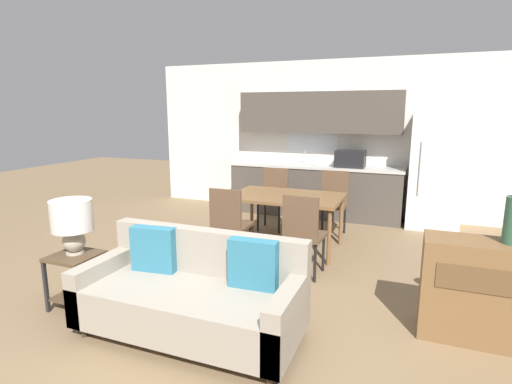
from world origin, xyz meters
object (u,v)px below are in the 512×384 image
object	(u,v)px
dining_chair_far_right	(333,200)
dining_chair_near_left	(230,222)
dining_chair_near_right	(303,231)
dining_chair_far_left	(273,195)
table_lamp	(72,220)
couch	(194,294)
side_table	(76,272)
credenza	(486,292)
dining_table	(286,200)
refrigerator	(435,172)

from	to	relation	value
dining_chair_far_right	dining_chair_near_left	bearing A→B (deg)	-120.15
dining_chair_near_right	dining_chair_far_left	bearing A→B (deg)	-57.90
table_lamp	dining_chair_far_right	xyz separation A→B (m)	(1.82, 3.15, -0.32)
couch	side_table	xyz separation A→B (m)	(-1.25, -0.02, 0.01)
couch	credenza	distance (m)	2.36
side_table	credenza	size ratio (longest dim) A/B	0.54
table_lamp	dining_chair_near_right	size ratio (longest dim) A/B	0.54
dining_chair_far_right	credenza	bearing A→B (deg)	-55.89
dining_chair_far_left	couch	bearing A→B (deg)	-84.39
dining_table	credenza	bearing A→B (deg)	-35.59
refrigerator	dining_chair_far_right	bearing A→B (deg)	-146.14
side_table	refrigerator	bearing A→B (deg)	52.11
table_lamp	credenza	size ratio (longest dim) A/B	0.53
refrigerator	dining_chair_near_right	size ratio (longest dim) A/B	1.89
couch	dining_chair_near_right	bearing A→B (deg)	69.39
refrigerator	couch	distance (m)	4.57
couch	credenza	bearing A→B (deg)	18.72
dining_table	dining_chair_far_left	size ratio (longest dim) A/B	1.53
couch	dining_chair_far_right	world-z (taller)	dining_chair_far_right
credenza	table_lamp	bearing A→B (deg)	-167.93
dining_chair_far_left	dining_chair_near_left	distance (m)	1.61
refrigerator	side_table	size ratio (longest dim) A/B	3.43
table_lamp	refrigerator	bearing A→B (deg)	51.77
refrigerator	dining_chair_far_left	world-z (taller)	refrigerator
refrigerator	couch	world-z (taller)	refrigerator
couch	dining_chair_far_left	world-z (taller)	dining_chair_far_left
refrigerator	dining_chair_far_right	distance (m)	1.73
couch	credenza	world-z (taller)	couch
dining_chair_near_left	couch	bearing A→B (deg)	103.04
dining_chair_far_right	table_lamp	bearing A→B (deg)	-120.94
side_table	table_lamp	bearing A→B (deg)	122.90
dining_chair_near_right	dining_chair_far_right	world-z (taller)	same
dining_chair_far_left	dining_chair_near_right	bearing A→B (deg)	-62.31
table_lamp	dining_chair_far_right	world-z (taller)	table_lamp
dining_chair_far_left	dining_chair_far_right	distance (m)	0.93
refrigerator	couch	xyz separation A→B (m)	(-1.95, -4.10, -0.56)
dining_chair_far_left	table_lamp	bearing A→B (deg)	-107.40
credenza	dining_chair_near_left	world-z (taller)	dining_chair_near_left
couch	table_lamp	xyz separation A→B (m)	(-1.27, 0.01, 0.51)
dining_chair_near_right	table_lamp	bearing A→B (deg)	41.43
side_table	table_lamp	size ratio (longest dim) A/B	1.01
dining_table	side_table	distance (m)	2.69
couch	dining_chair_near_right	size ratio (longest dim) A/B	1.93
credenza	dining_chair_far_right	distance (m)	2.93
credenza	dining_chair_far_right	bearing A→B (deg)	125.04
dining_chair_far_left	dining_chair_near_left	world-z (taller)	same
dining_chair_near_right	credenza	bearing A→B (deg)	160.73
side_table	dining_chair_near_left	bearing A→B (deg)	60.10
table_lamp	credenza	bearing A→B (deg)	12.07
couch	side_table	world-z (taller)	couch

